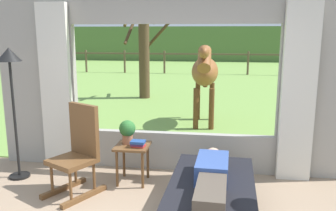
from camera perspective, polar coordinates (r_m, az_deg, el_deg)
The scene contains 15 objects.
back_wall_with_window at distance 5.01m, azimuth 0.75°, elevation 3.29°, with size 5.20×0.12×2.55m.
curtain_panel_left at distance 5.37m, azimuth -17.64°, elevation 2.78°, with size 0.44×0.10×2.40m, color silver.
curtain_panel_right at distance 4.95m, azimuth 20.31°, elevation 1.88°, with size 0.44×0.10×2.40m, color silver.
outdoor_pasture_lawn at distance 15.95m, azimuth 5.87°, elevation 4.55°, with size 36.00×21.68×0.02m, color #759E47.
distant_hill_ridge at distance 25.68m, azimuth 6.89°, elevation 9.89°, with size 36.00×2.00×2.40m, color #4F6D37.
recliner_sofa at distance 3.93m, azimuth 7.01°, elevation -15.03°, with size 0.97×1.73×0.42m.
reclining_person at distance 3.76m, azimuth 7.11°, elevation -11.25°, with size 0.36×1.43×0.22m.
rocking_chair at distance 4.55m, azimuth -14.30°, elevation -7.10°, with size 0.73×0.82×1.12m.
side_table at distance 4.76m, azimuth -5.75°, elevation -7.47°, with size 0.44×0.44×0.52m.
potted_plant at distance 4.75m, azimuth -6.58°, elevation -4.02°, with size 0.22×0.22×0.32m.
book_stack at distance 4.64m, azimuth -4.88°, elevation -6.15°, with size 0.19×0.16×0.09m.
floor_lamp_left at distance 5.11m, azimuth -24.11°, elevation 4.68°, with size 0.32×0.32×1.79m.
horse at distance 7.50m, azimuth 5.97°, elevation 5.31°, with size 0.58×1.81×1.73m.
pasture_tree at distance 10.72m, azimuth -3.90°, elevation 8.32°, with size 1.39×1.36×2.87m.
pasture_fence_line at distance 17.13m, azimuth 6.10°, elevation 7.51°, with size 16.10×0.10×1.10m.
Camera 1 is at (0.64, -2.66, 1.98)m, focal length 37.69 mm.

